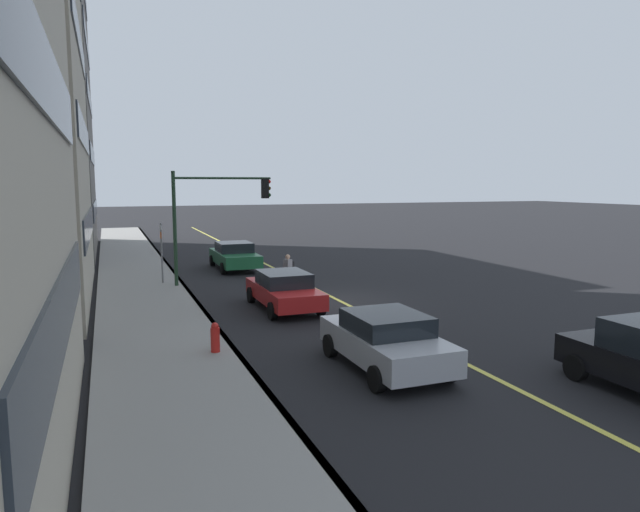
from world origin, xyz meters
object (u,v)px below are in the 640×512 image
car_red (284,290)px  street_sign_post (162,249)px  car_green (235,255)px  pedestrian_with_backpack (288,270)px  traffic_light_mast (215,207)px  car_silver (386,340)px  fire_hydrant (215,340)px

car_red → street_sign_post: (6.30, 3.72, 0.97)m
car_green → car_red: bearing=177.8°
pedestrian_with_backpack → traffic_light_mast: 4.29m
car_silver → car_red: 7.32m
car_green → fire_hydrant: car_green is taller
car_silver → fire_hydrant: size_ratio=4.42×
street_sign_post → fire_hydrant: (-11.21, -0.30, -1.21)m
fire_hydrant → car_green: bearing=-14.2°
traffic_light_mast → street_sign_post: (0.90, 2.27, -1.86)m
car_red → pedestrian_with_backpack: size_ratio=2.86×
car_red → pedestrian_with_backpack: pedestrian_with_backpack is taller
car_red → traffic_light_mast: bearing=15.1°
traffic_light_mast → fire_hydrant: size_ratio=5.42×
street_sign_post → pedestrian_with_backpack: bearing=-121.1°
car_green → pedestrian_with_backpack: 6.94m
car_green → street_sign_post: bearing=133.5°
street_sign_post → car_silver: bearing=-163.3°
car_green → street_sign_post: street_sign_post is taller
car_silver → fire_hydrant: car_silver is taller
car_silver → traffic_light_mast: traffic_light_mast is taller
car_red → traffic_light_mast: size_ratio=0.88×
pedestrian_with_backpack → fire_hydrant: size_ratio=1.66×
car_silver → traffic_light_mast: bearing=8.1°
car_green → fire_hydrant: 15.59m
traffic_light_mast → fire_hydrant: 10.93m
car_red → traffic_light_mast: 6.26m
car_green → car_silver: bearing=179.9°
pedestrian_with_backpack → street_sign_post: (2.98, 4.95, 0.78)m
pedestrian_with_backpack → fire_hydrant: pedestrian_with_backpack is taller
traffic_light_mast → street_sign_post: 3.07m
car_silver → pedestrian_with_backpack: (10.63, -0.87, 0.17)m
fire_hydrant → car_silver: bearing=-122.5°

